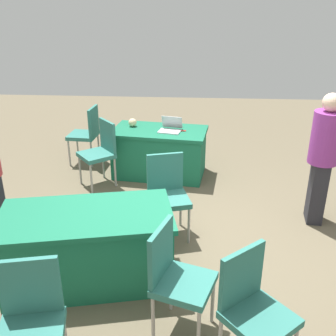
{
  "coord_description": "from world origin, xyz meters",
  "views": [
    {
      "loc": [
        -0.1,
        3.63,
        2.58
      ],
      "look_at": [
        0.17,
        -0.21,
        0.9
      ],
      "focal_mm": 42.21,
      "sensor_mm": 36.0,
      "label": 1
    }
  ],
  "objects_px": {
    "person_presenter": "(323,154)",
    "scissors_red": "(180,131)",
    "table_foreground": "(160,152)",
    "laptop_silver": "(170,129)",
    "table_mid_left": "(88,246)",
    "chair_back_row": "(253,305)",
    "chair_tucked_right": "(167,191)",
    "yarn_ball": "(133,123)",
    "chair_tucked_left": "(100,149)",
    "chair_aisle": "(31,320)",
    "chair_near_front": "(176,275)",
    "chair_by_pillar": "(87,131)"
  },
  "relations": [
    {
      "from": "person_presenter",
      "to": "scissors_red",
      "type": "relative_size",
      "value": 8.94
    },
    {
      "from": "table_foreground",
      "to": "laptop_silver",
      "type": "relative_size",
      "value": 4.04
    },
    {
      "from": "table_mid_left",
      "to": "chair_back_row",
      "type": "xyz_separation_m",
      "value": [
        -1.44,
        0.88,
        0.17
      ]
    },
    {
      "from": "chair_tucked_right",
      "to": "yarn_ball",
      "type": "distance_m",
      "value": 1.95
    },
    {
      "from": "table_mid_left",
      "to": "chair_tucked_right",
      "type": "height_order",
      "value": "chair_tucked_right"
    },
    {
      "from": "person_presenter",
      "to": "scissors_red",
      "type": "height_order",
      "value": "person_presenter"
    },
    {
      "from": "chair_back_row",
      "to": "person_presenter",
      "type": "bearing_deg",
      "value": -157.06
    },
    {
      "from": "chair_tucked_left",
      "to": "chair_back_row",
      "type": "height_order",
      "value": "chair_tucked_left"
    },
    {
      "from": "chair_tucked_right",
      "to": "chair_aisle",
      "type": "xyz_separation_m",
      "value": [
        0.79,
        2.01,
        0.01
      ]
    },
    {
      "from": "chair_near_front",
      "to": "scissors_red",
      "type": "distance_m",
      "value": 3.11
    },
    {
      "from": "chair_aisle",
      "to": "scissors_red",
      "type": "relative_size",
      "value": 5.36
    },
    {
      "from": "chair_tucked_left",
      "to": "yarn_ball",
      "type": "height_order",
      "value": "chair_tucked_left"
    },
    {
      "from": "table_mid_left",
      "to": "yarn_ball",
      "type": "xyz_separation_m",
      "value": [
        -0.03,
        -2.69,
        0.43
      ]
    },
    {
      "from": "table_mid_left",
      "to": "laptop_silver",
      "type": "bearing_deg",
      "value": -104.11
    },
    {
      "from": "chair_by_pillar",
      "to": "yarn_ball",
      "type": "height_order",
      "value": "chair_by_pillar"
    },
    {
      "from": "table_foreground",
      "to": "yarn_ball",
      "type": "xyz_separation_m",
      "value": [
        0.43,
        -0.14,
        0.43
      ]
    },
    {
      "from": "yarn_ball",
      "to": "chair_tucked_right",
      "type": "bearing_deg",
      "value": 110.21
    },
    {
      "from": "chair_near_front",
      "to": "yarn_ball",
      "type": "xyz_separation_m",
      "value": [
        0.84,
        -3.28,
        0.24
      ]
    },
    {
      "from": "chair_tucked_right",
      "to": "chair_aisle",
      "type": "relative_size",
      "value": 0.99
    },
    {
      "from": "chair_near_front",
      "to": "chair_tucked_left",
      "type": "bearing_deg",
      "value": -137.37
    },
    {
      "from": "chair_tucked_right",
      "to": "chair_back_row",
      "type": "bearing_deg",
      "value": 96.66
    },
    {
      "from": "chair_near_front",
      "to": "chair_back_row",
      "type": "xyz_separation_m",
      "value": [
        -0.57,
        0.28,
        -0.02
      ]
    },
    {
      "from": "chair_back_row",
      "to": "laptop_silver",
      "type": "distance_m",
      "value": 3.48
    },
    {
      "from": "chair_aisle",
      "to": "chair_back_row",
      "type": "relative_size",
      "value": 1.02
    },
    {
      "from": "laptop_silver",
      "to": "scissors_red",
      "type": "height_order",
      "value": "laptop_silver"
    },
    {
      "from": "chair_aisle",
      "to": "chair_by_pillar",
      "type": "bearing_deg",
      "value": -93.17
    },
    {
      "from": "chair_tucked_left",
      "to": "chair_by_pillar",
      "type": "bearing_deg",
      "value": -12.59
    },
    {
      "from": "chair_tucked_left",
      "to": "laptop_silver",
      "type": "distance_m",
      "value": 1.08
    },
    {
      "from": "chair_tucked_left",
      "to": "laptop_silver",
      "type": "bearing_deg",
      "value": -109.24
    },
    {
      "from": "chair_near_front",
      "to": "yarn_ball",
      "type": "bearing_deg",
      "value": -147.3
    },
    {
      "from": "chair_near_front",
      "to": "chair_tucked_left",
      "type": "height_order",
      "value": "chair_near_front"
    },
    {
      "from": "chair_aisle",
      "to": "yarn_ball",
      "type": "distance_m",
      "value": 3.84
    },
    {
      "from": "chair_aisle",
      "to": "laptop_silver",
      "type": "bearing_deg",
      "value": -113.84
    },
    {
      "from": "yarn_ball",
      "to": "person_presenter",
      "type": "bearing_deg",
      "value": 150.4
    },
    {
      "from": "chair_back_row",
      "to": "laptop_silver",
      "type": "bearing_deg",
      "value": -117.47
    },
    {
      "from": "chair_by_pillar",
      "to": "laptop_silver",
      "type": "height_order",
      "value": "chair_by_pillar"
    },
    {
      "from": "table_mid_left",
      "to": "chair_tucked_left",
      "type": "xyz_separation_m",
      "value": [
        0.36,
        -2.13,
        0.18
      ]
    },
    {
      "from": "chair_by_pillar",
      "to": "chair_back_row",
      "type": "xyz_separation_m",
      "value": [
        -2.22,
        3.82,
        -0.0
      ]
    },
    {
      "from": "chair_near_front",
      "to": "person_presenter",
      "type": "relative_size",
      "value": 0.6
    },
    {
      "from": "laptop_silver",
      "to": "chair_tucked_left",
      "type": "bearing_deg",
      "value": 32.31
    },
    {
      "from": "chair_by_pillar",
      "to": "table_mid_left",
      "type": "bearing_deg",
      "value": -160.96
    },
    {
      "from": "chair_aisle",
      "to": "yarn_ball",
      "type": "bearing_deg",
      "value": -104.5
    },
    {
      "from": "chair_near_front",
      "to": "laptop_silver",
      "type": "bearing_deg",
      "value": -157.15
    },
    {
      "from": "chair_tucked_left",
      "to": "chair_tucked_right",
      "type": "height_order",
      "value": "same"
    },
    {
      "from": "chair_aisle",
      "to": "chair_back_row",
      "type": "height_order",
      "value": "chair_aisle"
    },
    {
      "from": "chair_by_pillar",
      "to": "person_presenter",
      "type": "xyz_separation_m",
      "value": [
        -3.27,
        1.66,
        0.35
      ]
    },
    {
      "from": "chair_tucked_right",
      "to": "laptop_silver",
      "type": "distance_m",
      "value": 1.64
    },
    {
      "from": "chair_back_row",
      "to": "yarn_ball",
      "type": "bearing_deg",
      "value": -109.43
    },
    {
      "from": "chair_tucked_left",
      "to": "chair_near_front",
      "type": "bearing_deg",
      "value": 164.69
    },
    {
      "from": "table_foreground",
      "to": "chair_tucked_left",
      "type": "bearing_deg",
      "value": 26.66
    }
  ]
}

